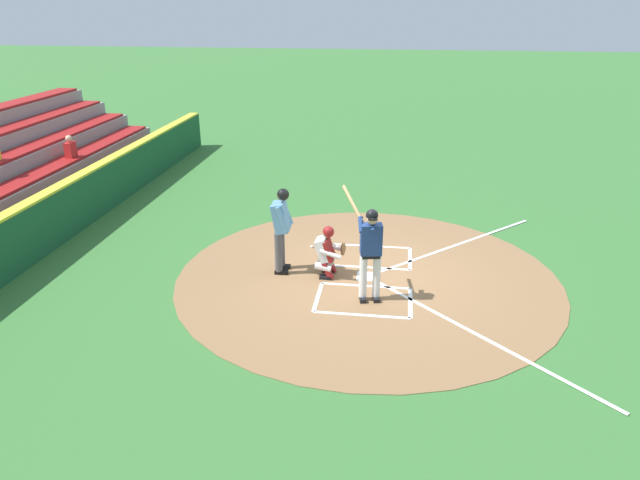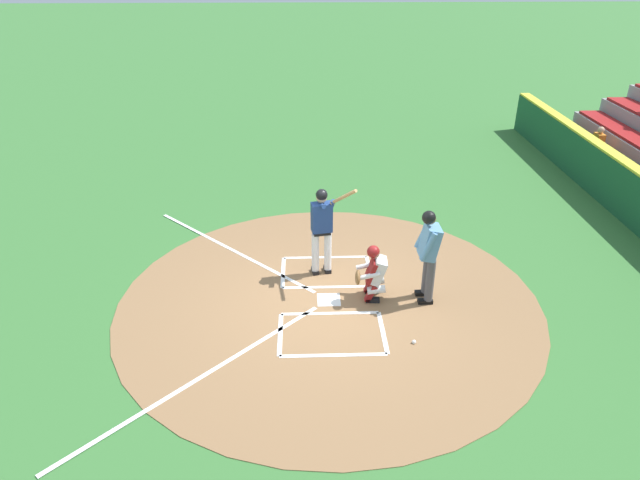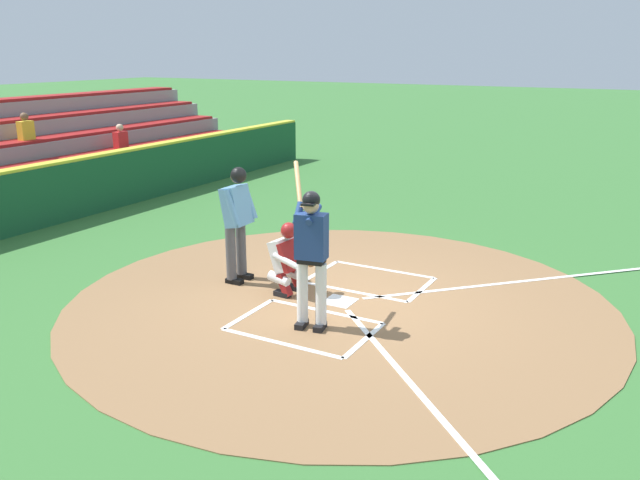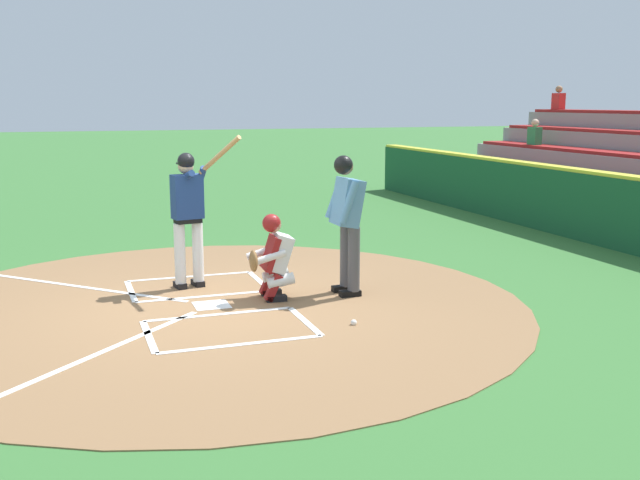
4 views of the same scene
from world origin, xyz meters
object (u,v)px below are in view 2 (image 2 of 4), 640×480
(catcher, at_px, (373,272))
(plate_umpire, at_px, (429,250))
(batter, at_px, (322,226))
(baseball, at_px, (414,342))

(catcher, height_order, plate_umpire, plate_umpire)
(catcher, xyz_separation_m, plate_umpire, (-0.08, -0.99, 0.49))
(batter, relative_size, plate_umpire, 1.14)
(catcher, bearing_deg, baseball, -158.86)
(plate_umpire, bearing_deg, baseball, 162.09)
(batter, distance_m, baseball, 3.00)
(catcher, relative_size, plate_umpire, 0.61)
(batter, relative_size, catcher, 1.88)
(plate_umpire, xyz_separation_m, baseball, (-1.35, 0.44, -1.04))
(batter, xyz_separation_m, baseball, (-2.38, -1.48, -1.06))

